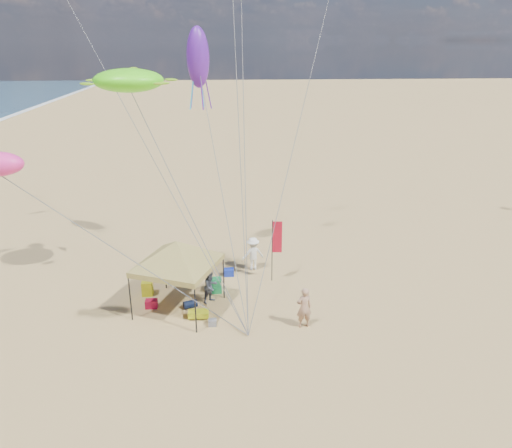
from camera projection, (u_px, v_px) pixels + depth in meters
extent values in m
plane|color=tan|center=(261.00, 343.00, 19.61)|extent=(280.00, 280.00, 0.00)
cylinder|color=black|center=(165.00, 269.00, 23.60)|extent=(0.06, 0.06, 2.05)
cylinder|color=black|center=(224.00, 278.00, 22.68)|extent=(0.06, 0.06, 2.05)
cylinder|color=black|center=(130.00, 299.00, 20.87)|extent=(0.06, 0.06, 2.05)
cylinder|color=black|center=(196.00, 311.00, 19.95)|extent=(0.06, 0.06, 2.05)
cube|color=olive|center=(178.00, 265.00, 21.37)|extent=(4.15, 4.15, 0.25)
pyramid|color=olive|center=(176.00, 241.00, 20.96)|extent=(5.74, 5.74, 1.03)
cylinder|color=black|center=(272.00, 251.00, 24.13)|extent=(0.04, 0.04, 3.27)
cube|color=#B60E24|center=(277.00, 237.00, 23.86)|extent=(0.48, 0.06, 1.63)
cube|color=#AB0D2D|center=(151.00, 304.00, 22.15)|extent=(0.54, 0.38, 0.38)
cube|color=#13279D|center=(229.00, 272.00, 25.15)|extent=(0.54, 0.38, 0.38)
cylinder|color=black|center=(190.00, 304.00, 22.13)|extent=(0.69, 0.54, 0.36)
cylinder|color=#EF530D|center=(161.00, 270.00, 25.39)|extent=(0.54, 0.69, 0.36)
cube|color=#1B954A|center=(216.00, 285.00, 23.48)|extent=(0.50, 0.50, 0.70)
cube|color=#BEC315|center=(147.00, 288.00, 23.21)|extent=(0.50, 0.50, 0.70)
cube|color=slate|center=(212.00, 322.00, 20.76)|extent=(0.34, 0.30, 0.28)
cube|color=#B6C415|center=(198.00, 314.00, 21.32)|extent=(0.90, 0.50, 0.24)
imported|color=tan|center=(304.00, 308.00, 20.42)|extent=(0.74, 0.57, 1.84)
imported|color=#3D4454|center=(211.00, 287.00, 22.41)|extent=(0.97, 0.97, 1.58)
imported|color=white|center=(253.00, 254.00, 25.62)|extent=(1.29, 0.93, 1.80)
ellipsoid|color=#55FF16|center=(128.00, 80.00, 19.79)|extent=(3.49, 3.15, 0.96)
ellipsoid|color=#5B1BA3|center=(198.00, 57.00, 23.86)|extent=(1.30, 1.30, 2.92)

